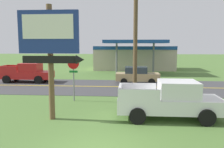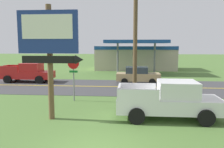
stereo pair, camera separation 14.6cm
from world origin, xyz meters
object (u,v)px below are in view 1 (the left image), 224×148
Objects in this scene: stop_sign at (74,71)px; utility_pole at (136,22)px; pickup_white_parked_on_lawn at (170,100)px; car_tan_near_lane at (137,75)px; pickup_red_on_road at (27,73)px; motel_sign at (51,43)px; gas_station at (134,57)px.

utility_pole is (4.09, -0.47, 3.17)m from stop_sign.
pickup_white_parked_on_lawn is 10.97m from car_tan_near_lane.
pickup_red_on_road is at bearing 131.63° from stop_sign.
motel_sign is 6.64m from pickup_white_parked_on_lawn.
motel_sign is 12.78m from car_tan_near_lane.
gas_station reaches higher than pickup_red_on_road.
stop_sign reaches higher than car_tan_near_lane.
motel_sign reaches higher than stop_sign.
stop_sign is at bearing -48.37° from pickup_red_on_road.
pickup_white_parked_on_lawn is (1.43, -24.35, -0.98)m from gas_station.
stop_sign is 0.25× the size of gas_station.
utility_pole is 5.44m from pickup_white_parked_on_lawn.
car_tan_near_lane is (0.07, -13.47, -1.11)m from gas_station.
motel_sign is at bearing -173.62° from pickup_white_parked_on_lawn.
motel_sign is 1.36× the size of car_tan_near_lane.
motel_sign reaches higher than pickup_red_on_road.
motel_sign is 0.59× the size of utility_pole.
pickup_white_parked_on_lawn is at bearing -82.89° from car_tan_near_lane.
motel_sign reaches higher than gas_station.
pickup_white_parked_on_lawn is (5.94, 0.66, -2.89)m from motel_sign.
utility_pole is at bearing -6.52° from stop_sign.
stop_sign is 10.06m from pickup_red_on_road.
gas_station is at bearing 50.63° from pickup_red_on_road.
utility_pole is 1.88× the size of pickup_red_on_road.
motel_sign is 13.58m from pickup_red_on_road.
gas_station is 2.31× the size of pickup_red_on_road.
pickup_white_parked_on_lawn is 1.24× the size of car_tan_near_lane.
motel_sign is 5.68m from utility_pole.
utility_pole is at bearing -92.78° from car_tan_near_lane.
stop_sign is 6.84m from pickup_white_parked_on_lawn.
motel_sign is at bearing -139.39° from utility_pole.
pickup_white_parked_on_lawn is at bearing -59.26° from utility_pole.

